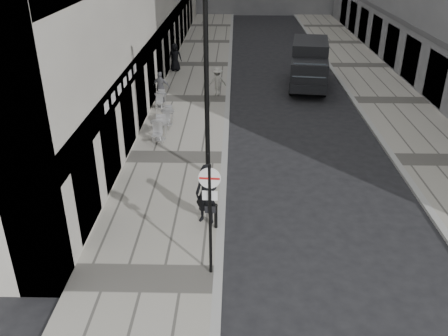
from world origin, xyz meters
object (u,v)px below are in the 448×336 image
Objects in this scene: sign_post at (210,206)px; lamppost at (206,78)px; panel_van at (309,62)px; cyclist at (304,71)px; walking_man at (206,194)px.

lamppost is (-0.40, 5.86, 1.67)m from sign_post.
sign_post is 0.48× the size of lamppost.
cyclist is (-0.13, 0.84, -0.78)m from panel_van.
panel_van reaches higher than walking_man.
walking_man is at bearing -87.54° from lamppost.
lamppost is at bearing -106.30° from panel_van.
walking_man is at bearing 99.33° from sign_post.
lamppost reaches higher than panel_van.
sign_post is 19.45m from cyclist.
lamppost is at bearing 115.38° from walking_man.
panel_van is at bearing 94.00° from walking_man.
walking_man reaches higher than cyclist.
panel_van is at bearing 65.77° from lamppost.
sign_post is at bearing -86.10° from lamppost.
lamppost is at bearing -93.98° from cyclist.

